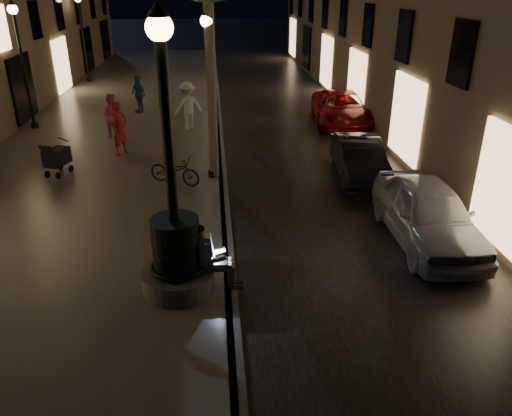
{
  "coord_description": "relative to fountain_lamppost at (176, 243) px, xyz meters",
  "views": [
    {
      "loc": [
        -0.21,
        -6.26,
        5.7
      ],
      "look_at": [
        0.59,
        3.0,
        1.4
      ],
      "focal_mm": 35.0,
      "sensor_mm": 36.0,
      "label": 1
    }
  ],
  "objects": [
    {
      "name": "pedestrian_white",
      "position": [
        -0.21,
        11.42,
        -0.09
      ],
      "size": [
        1.36,
        1.11,
        1.83
      ],
      "primitive_type": "imported",
      "rotation": [
        0.0,
        0.0,
        3.57
      ],
      "color": "silver",
      "rests_on": "promenade"
    },
    {
      "name": "lamp_left_b",
      "position": [
        -6.4,
        12.0,
        2.02
      ],
      "size": [
        0.36,
        0.36,
        4.81
      ],
      "color": "black",
      "rests_on": "promenade"
    },
    {
      "name": "promenade",
      "position": [
        -3.0,
        13.0,
        -1.11
      ],
      "size": [
        8.0,
        45.0,
        0.2
      ],
      "primitive_type": "cube",
      "color": "slate",
      "rests_on": "ground"
    },
    {
      "name": "pedestrian_pink",
      "position": [
        -3.0,
        10.46,
        -0.19
      ],
      "size": [
        0.97,
        0.87,
        1.65
      ],
      "primitive_type": "imported",
      "rotation": [
        0.0,
        0.0,
        2.77
      ],
      "color": "pink",
      "rests_on": "promenade"
    },
    {
      "name": "curb_strip",
      "position": [
        1.0,
        13.0,
        -1.11
      ],
      "size": [
        0.25,
        45.0,
        0.2
      ],
      "primitive_type": "cube",
      "color": "#59595B",
      "rests_on": "ground"
    },
    {
      "name": "fountain_lamppost",
      "position": [
        0.0,
        0.0,
        0.0
      ],
      "size": [
        1.4,
        1.4,
        5.21
      ],
      "color": "#59595B",
      "rests_on": "promenade"
    },
    {
      "name": "car_third",
      "position": [
        6.2,
        12.3,
        -0.54
      ],
      "size": [
        2.71,
        5.02,
        1.34
      ],
      "primitive_type": "imported",
      "rotation": [
        0.0,
        0.0,
        -0.1
      ],
      "color": "maroon",
      "rests_on": "ground"
    },
    {
      "name": "lamp_curb_a",
      "position": [
        0.7,
        6.0,
        2.02
      ],
      "size": [
        0.36,
        0.36,
        4.81
      ],
      "color": "black",
      "rests_on": "promenade"
    },
    {
      "name": "lamp_curb_c",
      "position": [
        0.7,
        22.0,
        2.02
      ],
      "size": [
        0.36,
        0.36,
        4.81
      ],
      "color": "black",
      "rests_on": "promenade"
    },
    {
      "name": "cobble_lane",
      "position": [
        4.0,
        13.0,
        -1.2
      ],
      "size": [
        6.0,
        45.0,
        0.02
      ],
      "primitive_type": "cube",
      "color": "black",
      "rests_on": "ground"
    },
    {
      "name": "ground",
      "position": [
        1.0,
        13.0,
        -1.21
      ],
      "size": [
        120.0,
        120.0,
        0.0
      ],
      "primitive_type": "plane",
      "color": "black",
      "rests_on": "ground"
    },
    {
      "name": "car_second",
      "position": [
        5.24,
        6.08,
        -0.6
      ],
      "size": [
        1.58,
        3.81,
        1.23
      ],
      "primitive_type": "imported",
      "rotation": [
        0.0,
        0.0,
        -0.08
      ],
      "color": "black",
      "rests_on": "ground"
    },
    {
      "name": "pedestrian_red",
      "position": [
        -2.36,
        8.35,
        -0.11
      ],
      "size": [
        0.72,
        0.79,
        1.8
      ],
      "primitive_type": "imported",
      "rotation": [
        0.0,
        0.0,
        0.99
      ],
      "color": "red",
      "rests_on": "promenade"
    },
    {
      "name": "lamp_left_c",
      "position": [
        -6.4,
        22.0,
        2.02
      ],
      "size": [
        0.36,
        0.36,
        4.81
      ],
      "color": "black",
      "rests_on": "promenade"
    },
    {
      "name": "stroller",
      "position": [
        -3.99,
        6.5,
        -0.44
      ],
      "size": [
        0.74,
        1.12,
        1.15
      ],
      "rotation": [
        0.0,
        0.0,
        -0.39
      ],
      "color": "black",
      "rests_on": "promenade"
    },
    {
      "name": "pedestrian_blue",
      "position": [
        -2.49,
        14.19,
        -0.2
      ],
      "size": [
        0.93,
        0.98,
        1.63
      ],
      "primitive_type": "imported",
      "rotation": [
        0.0,
        0.0,
        5.43
      ],
      "color": "#26538D",
      "rests_on": "promenade"
    },
    {
      "name": "lamp_curb_b",
      "position": [
        0.7,
        14.0,
        2.02
      ],
      "size": [
        0.36,
        0.36,
        4.81
      ],
      "color": "black",
      "rests_on": "promenade"
    },
    {
      "name": "seated_man_laptop",
      "position": [
        0.61,
        0.0,
        -0.29
      ],
      "size": [
        1.0,
        0.34,
        1.37
      ],
      "color": "tan",
      "rests_on": "promenade"
    },
    {
      "name": "bicycle",
      "position": [
        -0.4,
        5.47,
        -0.59
      ],
      "size": [
        1.69,
        1.23,
        0.84
      ],
      "primitive_type": "imported",
      "rotation": [
        0.0,
        0.0,
        1.09
      ],
      "color": "black",
      "rests_on": "promenade"
    },
    {
      "name": "car_front",
      "position": [
        5.68,
        1.83,
        -0.49
      ],
      "size": [
        1.78,
        4.26,
        1.44
      ],
      "primitive_type": "imported",
      "rotation": [
        0.0,
        0.0,
        -0.02
      ],
      "color": "#AAACB2",
      "rests_on": "ground"
    },
    {
      "name": "lamp_curb_d",
      "position": [
        0.7,
        30.0,
        2.02
      ],
      "size": [
        0.36,
        0.36,
        4.81
      ],
      "color": "black",
      "rests_on": "promenade"
    }
  ]
}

